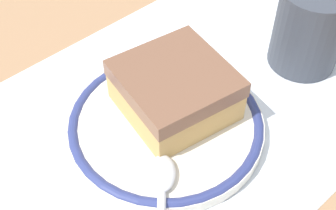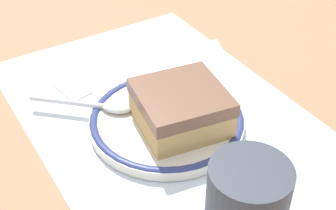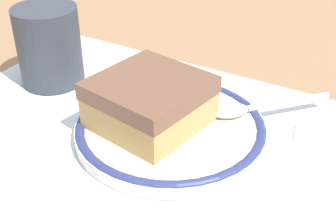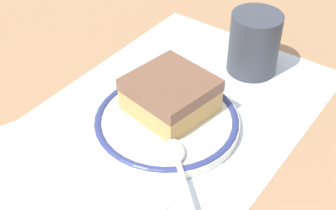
{
  "view_description": "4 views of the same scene",
  "coord_description": "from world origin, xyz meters",
  "px_view_note": "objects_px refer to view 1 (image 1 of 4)",
  "views": [
    {
      "loc": [
        0.18,
        0.21,
        0.33
      ],
      "look_at": [
        -0.0,
        0.01,
        0.03
      ],
      "focal_mm": 49.39,
      "sensor_mm": 36.0,
      "label": 1
    },
    {
      "loc": [
        -0.36,
        0.23,
        0.36
      ],
      "look_at": [
        -0.0,
        0.01,
        0.03
      ],
      "focal_mm": 51.17,
      "sensor_mm": 36.0,
      "label": 2
    },
    {
      "loc": [
        0.17,
        -0.29,
        0.25
      ],
      "look_at": [
        -0.0,
        0.01,
        0.03
      ],
      "focal_mm": 48.13,
      "sensor_mm": 36.0,
      "label": 3
    },
    {
      "loc": [
        0.34,
        0.26,
        0.39
      ],
      "look_at": [
        -0.0,
        0.01,
        0.03
      ],
      "focal_mm": 50.09,
      "sensor_mm": 36.0,
      "label": 4
    }
  ],
  "objects_px": {
    "spoon": "(162,197)",
    "napkin": "(14,136)",
    "plate": "(168,123)",
    "cup": "(308,32)",
    "cake_slice": "(176,90)"
  },
  "relations": [
    {
      "from": "cake_slice",
      "to": "spoon",
      "type": "height_order",
      "value": "cake_slice"
    },
    {
      "from": "cake_slice",
      "to": "cup",
      "type": "distance_m",
      "value": 0.15
    },
    {
      "from": "spoon",
      "to": "cake_slice",
      "type": "bearing_deg",
      "value": -138.82
    },
    {
      "from": "plate",
      "to": "cup",
      "type": "relative_size",
      "value": 2.06
    },
    {
      "from": "cup",
      "to": "napkin",
      "type": "distance_m",
      "value": 0.3
    },
    {
      "from": "plate",
      "to": "spoon",
      "type": "height_order",
      "value": "spoon"
    },
    {
      "from": "spoon",
      "to": "cup",
      "type": "relative_size",
      "value": 1.18
    },
    {
      "from": "cake_slice",
      "to": "napkin",
      "type": "xyz_separation_m",
      "value": [
        0.13,
        -0.08,
        -0.03
      ]
    },
    {
      "from": "cake_slice",
      "to": "spoon",
      "type": "bearing_deg",
      "value": 41.18
    },
    {
      "from": "spoon",
      "to": "cup",
      "type": "xyz_separation_m",
      "value": [
        -0.23,
        -0.03,
        0.02
      ]
    },
    {
      "from": "spoon",
      "to": "napkin",
      "type": "bearing_deg",
      "value": -70.23
    },
    {
      "from": "spoon",
      "to": "plate",
      "type": "bearing_deg",
      "value": -135.44
    },
    {
      "from": "spoon",
      "to": "napkin",
      "type": "distance_m",
      "value": 0.15
    },
    {
      "from": "plate",
      "to": "napkin",
      "type": "distance_m",
      "value": 0.14
    },
    {
      "from": "cake_slice",
      "to": "napkin",
      "type": "distance_m",
      "value": 0.15
    }
  ]
}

